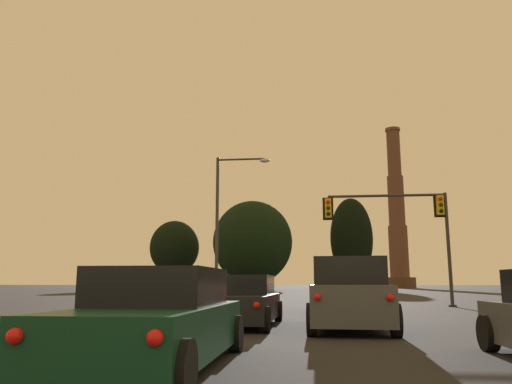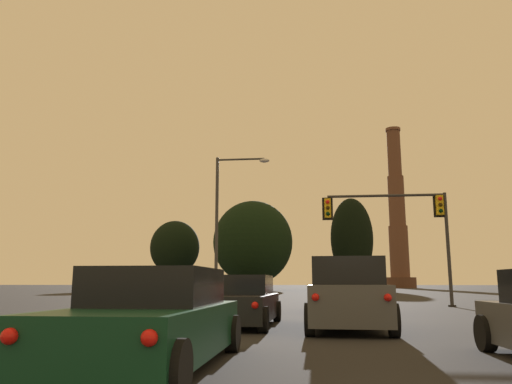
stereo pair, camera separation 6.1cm
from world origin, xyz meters
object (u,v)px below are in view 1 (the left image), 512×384
object	(u,v)px
sedan_left_lane_second	(242,302)
street_lamp	(225,212)
suv_center_lane_second	(349,295)
smokestack	(397,223)
suv_center_lane_front	(341,290)
sedan_left_lane_third	(157,321)
traffic_light_overhead_right	(404,218)

from	to	relation	value
sedan_left_lane_second	street_lamp	xyz separation A→B (m)	(-3.29, 15.96, 4.89)
suv_center_lane_second	smokestack	distance (m)	112.05
suv_center_lane_front	sedan_left_lane_third	distance (m)	14.82
suv_center_lane_second	street_lamp	bearing A→B (deg)	112.74
sedan_left_lane_third	street_lamp	distance (m)	23.93
sedan_left_lane_third	sedan_left_lane_second	bearing A→B (deg)	87.81
sedan_left_lane_second	smokestack	world-z (taller)	smokestack
smokestack	street_lamp	bearing A→B (deg)	-105.79
suv_center_lane_front	smokestack	bearing A→B (deg)	76.38
sedan_left_lane_third	suv_center_lane_second	xyz separation A→B (m)	(3.24, 6.53, 0.23)
sedan_left_lane_third	smokestack	world-z (taller)	smokestack
street_lamp	smokestack	distance (m)	96.75
sedan_left_lane_second	suv_center_lane_second	bearing A→B (deg)	-12.74
sedan_left_lane_second	suv_center_lane_second	distance (m)	3.08
sedan_left_lane_third	traffic_light_overhead_right	bearing A→B (deg)	69.89
street_lamp	smokestack	bearing A→B (deg)	74.21
suv_center_lane_front	street_lamp	xyz separation A→B (m)	(-6.51, 8.82, 4.66)
sedan_left_lane_third	traffic_light_overhead_right	xyz separation A→B (m)	(7.21, 19.88, 3.93)
suv_center_lane_front	street_lamp	size ratio (longest dim) A/B	0.55
suv_center_lane_front	street_lamp	distance (m)	11.91
traffic_light_overhead_right	suv_center_lane_second	bearing A→B (deg)	-106.57
sedan_left_lane_third	smokestack	distance (m)	119.04
traffic_light_overhead_right	street_lamp	distance (m)	10.82
traffic_light_overhead_right	smokestack	world-z (taller)	smokestack
suv_center_lane_second	traffic_light_overhead_right	size ratio (longest dim) A/B	0.74
smokestack	traffic_light_overhead_right	bearing A→B (deg)	-99.43
sedan_left_lane_second	smokestack	size ratio (longest dim) A/B	0.12
sedan_left_lane_third	suv_center_lane_second	distance (m)	7.29
suv_center_lane_front	sedan_left_lane_third	xyz separation A→B (m)	(-3.47, -14.40, -0.23)
suv_center_lane_front	sedan_left_lane_third	world-z (taller)	suv_center_lane_front
suv_center_lane_second	sedan_left_lane_second	bearing A→B (deg)	168.40
sedan_left_lane_second	traffic_light_overhead_right	xyz separation A→B (m)	(6.96, 12.62, 3.93)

